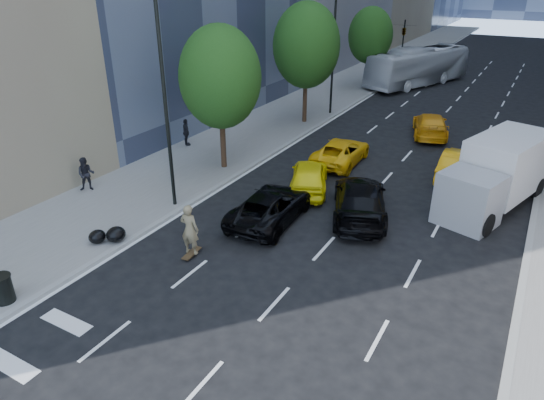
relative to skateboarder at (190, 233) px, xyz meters
The scene contains 21 objects.
ground 3.50m from the skateboarder, 17.45° to the right, with size 160.00×160.00×0.00m, color black.
sidewalk_left 29.58m from the skateboarder, 101.31° to the left, with size 6.00×120.00×0.15m, color slate.
lamp_near 6.46m from the skateboarder, 136.20° to the left, with size 2.13×0.22×10.00m.
lamp_far 21.76m from the skateboarder, 98.46° to the left, with size 2.13×0.22×10.00m.
tree_near 9.77m from the skateboarder, 116.58° to the left, with size 4.20×4.20×7.46m.
tree_mid 18.93m from the skateboarder, 102.53° to the left, with size 4.50×4.50×7.99m.
tree_far 31.46m from the skateboarder, 97.35° to the left, with size 3.90×3.90×6.92m.
traffic_signal 39.26m from the skateboarder, 94.69° to the left, with size 2.48×0.53×5.20m.
skateboarder is the anchor object (origin of this frame).
black_sedan_lincoln 4.18m from the skateboarder, 73.28° to the left, with size 2.31×5.01×1.39m, color black.
black_sedan_mercedes 7.68m from the skateboarder, 55.02° to the left, with size 2.25×5.53×1.61m, color black.
taxi_a 7.86m from the skateboarder, 80.79° to the left, with size 1.77×4.40×1.50m, color yellow.
taxi_b 14.96m from the skateboarder, 60.34° to the left, with size 1.62×4.66×1.53m, color #F1A20C.
taxi_c 12.06m from the skateboarder, 84.29° to the left, with size 2.22×4.81×1.34m, color #F4B60C.
taxi_d 19.99m from the skateboarder, 77.28° to the left, with size 2.05×5.05×1.47m, color orange.
city_bus 34.55m from the skateboarder, 90.52° to the left, with size 2.87×12.29×3.42m, color silver.
box_truck 13.92m from the skateboarder, 47.69° to the left, with size 4.24×7.07×3.19m.
pedestrian_a 8.28m from the skateboarder, 165.00° to the left, with size 0.81×0.63×1.67m, color black.
pedestrian_b 12.66m from the skateboarder, 129.20° to the left, with size 0.96×0.40×1.64m, color black.
trash_can 6.37m from the skateboarder, 122.35° to the right, with size 0.62×0.62×0.92m, color black.
garbage_bags 3.53m from the skateboarder, 163.96° to the right, with size 1.24×1.19×0.61m.
Camera 1 is at (7.27, -11.26, 9.94)m, focal length 32.00 mm.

